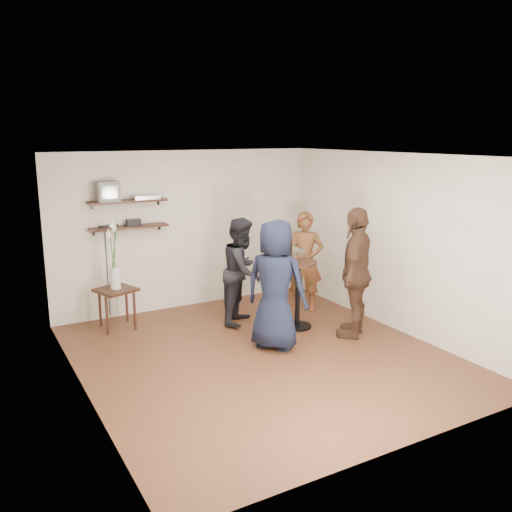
{
  "coord_description": "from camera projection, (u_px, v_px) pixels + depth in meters",
  "views": [
    {
      "loc": [
        -3.33,
        -5.78,
        2.86
      ],
      "look_at": [
        0.14,
        0.4,
        1.25
      ],
      "focal_mm": 38.0,
      "sensor_mm": 36.0,
      "label": 1
    }
  ],
  "objects": [
    {
      "name": "room",
      "position": [
        262.0,
        260.0,
        6.85
      ],
      "size": [
        4.58,
        5.08,
        2.68
      ],
      "color": "#452316",
      "rests_on": "ground"
    },
    {
      "name": "shelf_upper",
      "position": [
        128.0,
        201.0,
        8.27
      ],
      "size": [
        1.2,
        0.25,
        0.04
      ],
      "primitive_type": "cube",
      "color": "black",
      "rests_on": "room"
    },
    {
      "name": "shelf_lower",
      "position": [
        129.0,
        227.0,
        8.36
      ],
      "size": [
        1.2,
        0.25,
        0.04
      ],
      "primitive_type": "cube",
      "color": "black",
      "rests_on": "room"
    },
    {
      "name": "crt_monitor",
      "position": [
        107.0,
        191.0,
        8.09
      ],
      "size": [
        0.32,
        0.3,
        0.3
      ],
      "primitive_type": "cube",
      "color": "#59595B",
      "rests_on": "shelf_upper"
    },
    {
      "name": "dvd_deck",
      "position": [
        146.0,
        197.0,
        8.4
      ],
      "size": [
        0.4,
        0.24,
        0.06
      ],
      "primitive_type": "cube",
      "color": "silver",
      "rests_on": "shelf_upper"
    },
    {
      "name": "radio",
      "position": [
        134.0,
        222.0,
        8.38
      ],
      "size": [
        0.22,
        0.1,
        0.1
      ],
      "primitive_type": "cube",
      "color": "black",
      "rests_on": "shelf_lower"
    },
    {
      "name": "power_strip",
      "position": [
        108.0,
        226.0,
        8.25
      ],
      "size": [
        0.3,
        0.05,
        0.03
      ],
      "primitive_type": "cube",
      "color": "black",
      "rests_on": "shelf_lower"
    },
    {
      "name": "side_table",
      "position": [
        116.0,
        295.0,
        8.05
      ],
      "size": [
        0.65,
        0.65,
        0.61
      ],
      "rotation": [
        0.0,
        0.0,
        0.34
      ],
      "color": "black",
      "rests_on": "room"
    },
    {
      "name": "vase_lilies",
      "position": [
        115.0,
        267.0,
        7.95
      ],
      "size": [
        0.2,
        0.21,
        1.06
      ],
      "rotation": [
        0.0,
        0.0,
        0.34
      ],
      "color": "silver",
      "rests_on": "side_table"
    },
    {
      "name": "drinks_table",
      "position": [
        298.0,
        285.0,
        8.05
      ],
      "size": [
        0.56,
        0.56,
        1.02
      ],
      "color": "black",
      "rests_on": "room"
    },
    {
      "name": "wine_glass_fl",
      "position": [
        295.0,
        254.0,
        7.88
      ],
      "size": [
        0.06,
        0.06,
        0.19
      ],
      "color": "silver",
      "rests_on": "drinks_table"
    },
    {
      "name": "wine_glass_fr",
      "position": [
        303.0,
        253.0,
        7.95
      ],
      "size": [
        0.06,
        0.06,
        0.19
      ],
      "color": "silver",
      "rests_on": "drinks_table"
    },
    {
      "name": "wine_glass_bl",
      "position": [
        295.0,
        251.0,
        7.98
      ],
      "size": [
        0.07,
        0.07,
        0.21
      ],
      "color": "silver",
      "rests_on": "drinks_table"
    },
    {
      "name": "wine_glass_br",
      "position": [
        300.0,
        252.0,
        7.96
      ],
      "size": [
        0.06,
        0.06,
        0.19
      ],
      "color": "silver",
      "rests_on": "drinks_table"
    },
    {
      "name": "person_plaid",
      "position": [
        305.0,
        262.0,
        8.83
      ],
      "size": [
        0.71,
        0.69,
        1.63
      ],
      "primitive_type": "imported",
      "rotation": [
        0.0,
        0.0,
        -0.72
      ],
      "color": "#B01421",
      "rests_on": "room"
    },
    {
      "name": "person_dark",
      "position": [
        242.0,
        271.0,
        8.24
      ],
      "size": [
        1.0,
        1.0,
        1.63
      ],
      "primitive_type": "imported",
      "rotation": [
        0.0,
        0.0,
        0.78
      ],
      "color": "black",
      "rests_on": "room"
    },
    {
      "name": "person_navy",
      "position": [
        276.0,
        285.0,
        7.23
      ],
      "size": [
        0.96,
        1.03,
        1.77
      ],
      "primitive_type": "imported",
      "rotation": [
        0.0,
        0.0,
        2.2
      ],
      "color": "black",
      "rests_on": "room"
    },
    {
      "name": "person_brown",
      "position": [
        356.0,
        273.0,
        7.67
      ],
      "size": [
        1.14,
        1.04,
        1.87
      ],
      "primitive_type": "imported",
      "rotation": [
        0.0,
        0.0,
        3.82
      ],
      "color": "#462C1E",
      "rests_on": "room"
    }
  ]
}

